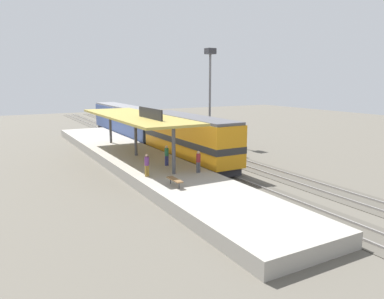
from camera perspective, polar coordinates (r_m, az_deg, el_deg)
name	(u,v)px	position (r m, az deg, el deg)	size (l,w,h in m)	color
ground_plane	(196,157)	(37.97, 0.71, -1.24)	(120.00, 120.00, 0.00)	#5B564C
track_near	(179,159)	(37.03, -1.98, -1.51)	(3.20, 110.00, 0.16)	#4E4941
track_far	(217,155)	(39.30, 3.99, -0.80)	(3.20, 110.00, 0.16)	#4E4941
platform	(136,160)	(35.12, -8.67, -1.61)	(6.00, 44.00, 0.90)	#9E998E
station_canopy	(136,117)	(34.39, -8.80, 5.02)	(5.20, 18.00, 4.70)	#47474C
platform_bench	(175,180)	(24.60, -2.71, -4.74)	(0.44, 1.70, 0.50)	#333338
locomotive	(188,138)	(34.96, -0.59, 1.73)	(2.93, 14.43, 4.44)	#28282D
passenger_carriage_single	(126,121)	(51.36, -10.31, 4.37)	(2.90, 20.00, 4.24)	#28282D
freight_car	(193,131)	(43.45, 0.18, 2.94)	(2.80, 12.00, 3.54)	#28282D
light_mast	(210,76)	(45.91, 2.84, 11.39)	(1.10, 1.10, 11.70)	slate
person_waiting	(167,154)	(30.36, -3.98, -0.76)	(0.34, 0.34, 1.71)	navy
person_walking	(147,164)	(27.12, -7.06, -2.22)	(0.34, 0.34, 1.71)	olive
person_boarding	(198,161)	(27.97, 0.99, -1.74)	(0.34, 0.34, 1.71)	#4C4C51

